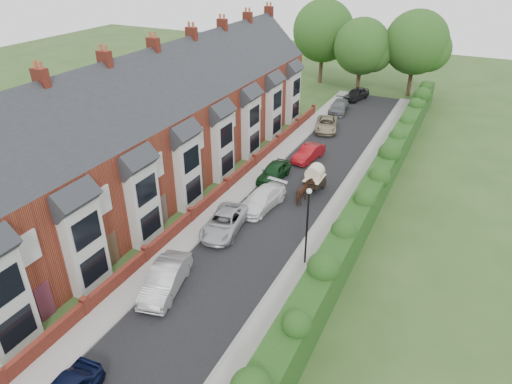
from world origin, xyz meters
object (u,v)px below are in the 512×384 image
horse_cart (315,176)px  car_black (356,94)px  car_white (262,199)px  car_beige (327,124)px  car_silver_b (224,222)px  lamppost (308,217)px  car_green (274,172)px  horse (305,192)px  car_red (308,153)px  car_grey (339,106)px  car_silver_a (165,279)px

horse_cart → car_black: bearing=97.5°
car_white → car_beige: bearing=99.3°
horse_cart → car_silver_b: bearing=-113.2°
lamppost → car_green: bearing=123.6°
car_white → horse: horse is taller
car_silver_b → car_red: (1.12, 13.20, -0.00)m
car_white → car_grey: car_white is taller
car_white → car_grey: bearing=100.0°
car_red → horse_cart: (2.34, -5.09, 0.57)m
car_beige → horse_cart: bearing=-90.7°
car_red → horse_cart: 5.64m
car_red → car_grey: same height
horse → car_red: bearing=-70.9°
lamppost → car_beige: size_ratio=1.13×
car_silver_b → car_beige: bearing=81.3°
car_silver_a → car_silver_b: car_silver_a is taller
car_beige → horse_cart: (3.21, -12.83, 0.59)m
lamppost → horse_cart: bearing=106.3°
car_silver_b → car_white: bearing=68.4°
car_silver_b → car_grey: size_ratio=1.05×
car_green → car_grey: size_ratio=0.91×
car_black → car_grey: bearing=-80.8°
car_green → horse_cart: horse_cart is taller
horse → horse_cart: horse_cart is taller
lamppost → car_silver_a: (-6.13, -5.57, -2.55)m
car_red → horse: size_ratio=1.97×
car_grey → car_silver_a: bearing=-95.8°
car_grey → car_green: bearing=-95.7°
car_silver_b → car_red: size_ratio=1.19×
car_silver_a → car_silver_b: 6.57m
car_silver_a → car_grey: size_ratio=1.01×
car_grey → horse: bearing=-86.2°
car_red → car_beige: bearing=105.8°
car_silver_a → car_red: size_ratio=1.15×
car_white → horse: (2.52, 2.03, 0.16)m
car_silver_a → car_grey: (-0.27, 33.59, -0.10)m
horse_cart → lamppost: bearing=-73.7°
horse_cart → horse: bearing=-90.0°
car_silver_a → car_grey: bearing=77.2°
car_red → horse: bearing=-62.7°
lamppost → horse_cart: size_ratio=1.74×
car_beige → car_black: size_ratio=1.09×
car_white → car_silver_a: bearing=-88.2°
car_silver_a → car_white: (0.95, 10.49, -0.06)m
car_silver_b → car_beige: 20.93m
car_green → car_red: 4.99m
car_green → car_grey: (-0.18, 18.66, -0.05)m
car_red → car_black: car_black is taller
car_grey → car_beige: bearing=-91.3°
car_white → car_red: 9.29m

